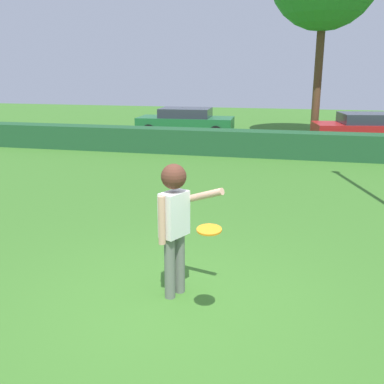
{
  "coord_description": "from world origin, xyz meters",
  "views": [
    {
      "loc": [
        1.36,
        -4.88,
        2.9
      ],
      "look_at": [
        -0.07,
        1.25,
        1.15
      ],
      "focal_mm": 41.33,
      "sensor_mm": 36.0,
      "label": 1
    }
  ],
  "objects_px": {
    "person": "(175,215)",
    "frisbee": "(209,230)",
    "parked_car_green": "(186,121)",
    "parked_car_red": "(369,128)"
  },
  "relations": [
    {
      "from": "person",
      "to": "frisbee",
      "type": "height_order",
      "value": "person"
    },
    {
      "from": "frisbee",
      "to": "parked_car_green",
      "type": "height_order",
      "value": "parked_car_green"
    },
    {
      "from": "parked_car_green",
      "to": "parked_car_red",
      "type": "bearing_deg",
      "value": -4.81
    },
    {
      "from": "person",
      "to": "frisbee",
      "type": "distance_m",
      "value": 0.88
    },
    {
      "from": "parked_car_red",
      "to": "parked_car_green",
      "type": "bearing_deg",
      "value": 175.19
    },
    {
      "from": "frisbee",
      "to": "parked_car_red",
      "type": "relative_size",
      "value": 0.06
    },
    {
      "from": "person",
      "to": "parked_car_red",
      "type": "bearing_deg",
      "value": 72.47
    },
    {
      "from": "frisbee",
      "to": "parked_car_green",
      "type": "xyz_separation_m",
      "value": [
        -3.92,
        14.75,
        -0.52
      ]
    },
    {
      "from": "person",
      "to": "parked_car_red",
      "type": "relative_size",
      "value": 0.4
    },
    {
      "from": "parked_car_green",
      "to": "parked_car_red",
      "type": "height_order",
      "value": "same"
    }
  ]
}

